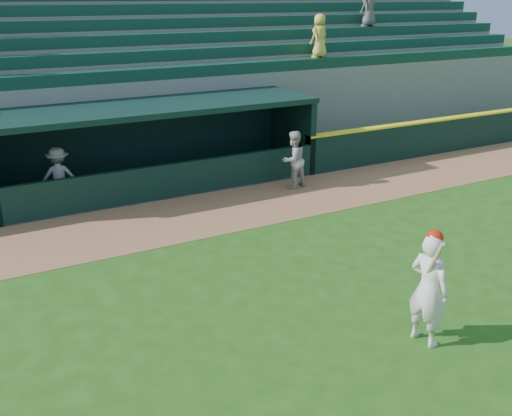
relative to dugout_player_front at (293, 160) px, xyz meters
name	(u,v)px	position (x,y,z in m)	size (l,w,h in m)	color
ground	(296,298)	(-3.42, -5.66, -0.85)	(120.00, 120.00, 0.00)	#224D13
warning_track	(196,215)	(-3.42, -0.76, -0.85)	(40.00, 3.00, 0.01)	#935D3A
field_wall_right	(481,130)	(8.83, 0.89, -0.25)	(15.50, 0.30, 1.20)	black
wall_stripe_right	(483,114)	(8.83, 0.89, 0.38)	(15.50, 0.32, 0.06)	yellow
dugout_player_front	(293,160)	(0.00, 0.00, 0.00)	(0.83, 0.65, 1.71)	#A9A9A4
dugout_player_inside	(59,176)	(-6.32, 1.72, -0.05)	(1.04, 0.60, 1.61)	#9E9E99
dugout	(154,139)	(-3.42, 2.34, 0.50)	(9.40, 2.80, 2.46)	slate
stands	(109,84)	(-3.48, 6.90, 1.54)	(34.50, 6.25, 6.59)	slate
batter_at_plate	(429,288)	(-2.31, -7.86, 0.14)	(0.61, 0.85, 2.02)	silver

